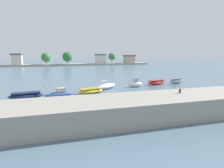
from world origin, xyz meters
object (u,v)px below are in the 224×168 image
Objects in this scene: moored_boat_4 at (135,84)px; mooring_buoy_1 at (46,85)px; moored_boat_2 at (91,91)px; mooring_bollard at (180,91)px; moored_boat_3 at (107,86)px; moored_boat_6 at (176,81)px; mooring_buoy_0 at (177,88)px; mooring_buoy_2 at (70,101)px; moored_boat_5 at (157,82)px; moored_boat_1 at (60,94)px; moored_boat_0 at (26,95)px.

moored_boat_4 reaches higher than mooring_buoy_1.
moored_boat_2 is 12.59m from mooring_buoy_1.
mooring_bollard is 1.50× the size of mooring_buoy_1.
moored_boat_6 is at bearing -31.47° from moored_boat_3.
mooring_buoy_1 is (-25.28, 10.45, 0.03)m from mooring_buoy_0.
moored_boat_5 is at bearing 26.58° from mooring_buoy_2.
moored_boat_6 is (10.64, 1.04, -0.07)m from moored_boat_4.
moored_boat_4 reaches higher than moored_boat_6.
moored_boat_6 is at bearing 0.97° from moored_boat_1.
moored_boat_0 is 15.53× the size of mooring_buoy_1.
mooring_bollard is at bearing -109.11° from moored_boat_3.
moored_boat_5 is at bearing 167.90° from moored_boat_6.
mooring_buoy_2 is at bearing -142.28° from moored_boat_2.
moored_boat_1 is at bearing 111.96° from mooring_buoy_2.
mooring_bollard reaches higher than mooring_buoy_2.
moored_boat_6 is at bearing -15.09° from moored_boat_5.
moored_boat_6 reaches higher than moored_boat_5.
mooring_buoy_0 is (22.28, 0.07, -0.36)m from moored_boat_1.
moored_boat_4 is 10.02× the size of mooring_buoy_2.
moored_boat_4 is at bearing 5.46° from moored_boat_1.
moored_boat_6 reaches higher than mooring_buoy_2.
mooring_buoy_1 is at bearing 157.53° from mooring_buoy_0.
moored_boat_6 is at bearing 2.49° from moored_boat_4.
moored_boat_3 is at bearing 26.97° from moored_boat_2.
moored_boat_1 is (5.06, -0.28, 0.05)m from moored_boat_0.
mooring_buoy_0 is at bearing -22.47° from mooring_buoy_1.
moored_boat_6 is at bearing 21.23° from mooring_buoy_2.
moored_boat_1 reaches higher than moored_boat_2.
moored_boat_4 is 5.87m from moored_boat_5.
mooring_bollard is 18.54m from moored_boat_1.
moored_boat_5 is at bearing 4.43° from moored_boat_1.
moored_boat_0 is at bearing 160.82° from moored_boat_3.
mooring_bollard is 0.11× the size of moored_boat_2.
mooring_buoy_1 is (-16.97, 22.52, -2.44)m from mooring_bollard.
moored_boat_3 is 1.63× the size of moored_boat_4.
mooring_buoy_2 is at bearing -165.30° from moored_boat_5.
moored_boat_5 is 6.01m from mooring_buoy_0.
moored_boat_6 is (4.92, -0.28, 0.10)m from moored_boat_5.
moored_boat_4 is at bearing -17.82° from mooring_buoy_1.
moored_boat_1 is 14.02× the size of mooring_buoy_1.
mooring_bollard is 0.14× the size of moored_boat_6.
mooring_bollard is at bearing -51.96° from moored_boat_1.
moored_boat_4 reaches higher than moored_boat_5.
mooring_buoy_2 is (-19.52, -9.77, -0.31)m from moored_boat_5.
moored_boat_3 is at bearing -26.62° from mooring_buoy_1.
moored_boat_5 is 1.36× the size of moored_boat_6.
moored_boat_4 is at bearing 31.49° from mooring_buoy_2.
moored_boat_4 is 0.66× the size of moored_boat_5.
moored_boat_4 is at bearing 4.93° from moored_boat_2.
moored_boat_5 is 24.49m from mooring_buoy_1.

